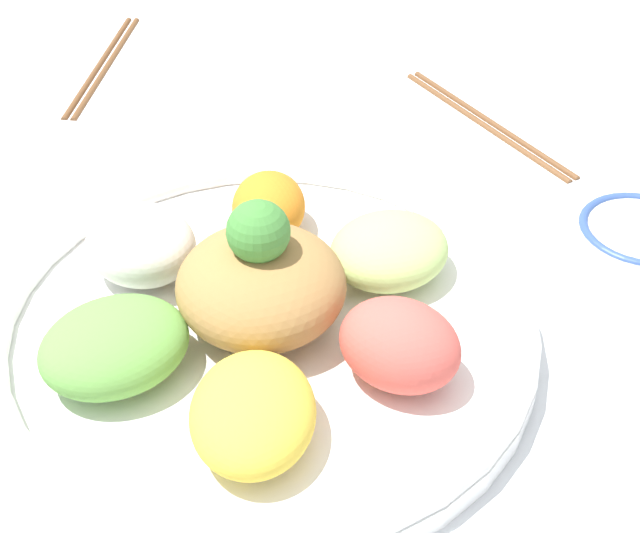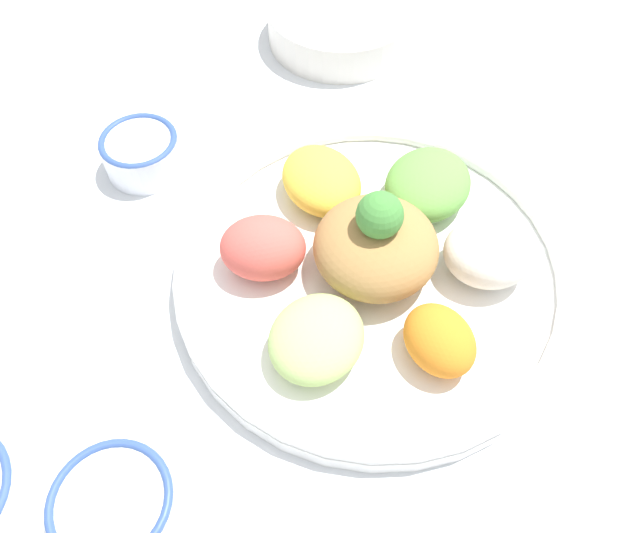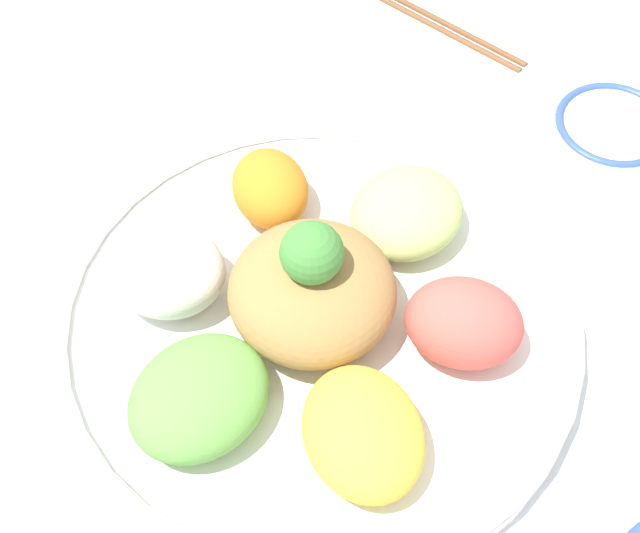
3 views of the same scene
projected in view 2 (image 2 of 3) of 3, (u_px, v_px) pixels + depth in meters
name	position (u px, v px, depth m)	size (l,w,h in m)	color
ground_plane	(376.00, 265.00, 0.65)	(2.40, 2.40, 0.00)	white
salad_platter	(374.00, 261.00, 0.62)	(0.40, 0.40, 0.13)	white
sauce_bowl_red	(141.00, 152.00, 0.71)	(0.09, 0.09, 0.05)	white
rice_bowl_plain	(114.00, 505.00, 0.50)	(0.10, 0.10, 0.03)	white
side_serving_bowl	(341.00, 21.00, 0.85)	(0.20, 0.20, 0.05)	silver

